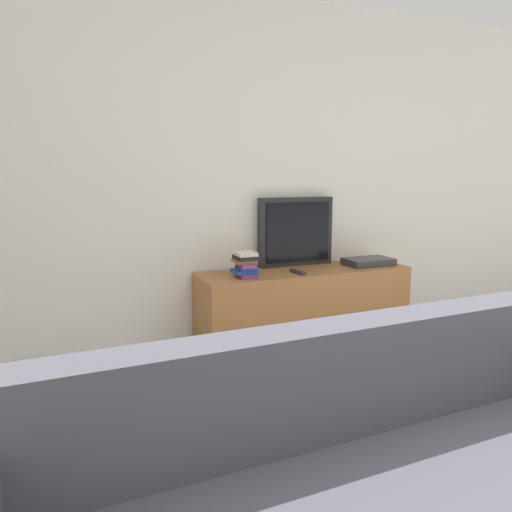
{
  "coord_description": "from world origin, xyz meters",
  "views": [
    {
      "loc": [
        -1.55,
        -0.64,
        1.28
      ],
      "look_at": [
        -0.25,
        2.42,
        0.72
      ],
      "focal_mm": 35.0,
      "sensor_mm": 36.0,
      "label": 1
    }
  ],
  "objects": [
    {
      "name": "remote_on_stand",
      "position": [
        0.17,
        2.62,
        0.53
      ],
      "size": [
        0.06,
        0.16,
        0.02
      ],
      "rotation": [
        0.0,
        0.0,
        0.12
      ],
      "color": "#2D2D2D",
      "rests_on": "tv_stand"
    },
    {
      "name": "set_top_box",
      "position": [
        0.87,
        2.71,
        0.55
      ],
      "size": [
        0.39,
        0.24,
        0.06
      ],
      "color": "#333338",
      "rests_on": "tv_stand"
    },
    {
      "name": "television",
      "position": [
        0.32,
        2.94,
        0.8
      ],
      "size": [
        0.64,
        0.09,
        0.56
      ],
      "color": "black",
      "rests_on": "tv_stand"
    },
    {
      "name": "book_stack",
      "position": [
        -0.23,
        2.67,
        0.61
      ],
      "size": [
        0.17,
        0.23,
        0.18
      ],
      "color": "#7A3884",
      "rests_on": "tv_stand"
    },
    {
      "name": "tv_stand",
      "position": [
        0.29,
        2.73,
        0.26
      ],
      "size": [
        1.69,
        0.49,
        0.52
      ],
      "color": "#9E6638",
      "rests_on": "ground_plane"
    },
    {
      "name": "wall_back",
      "position": [
        0.0,
        3.03,
        1.3
      ],
      "size": [
        9.0,
        0.06,
        2.6
      ],
      "color": "white",
      "rests_on": "ground_plane"
    }
  ]
}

